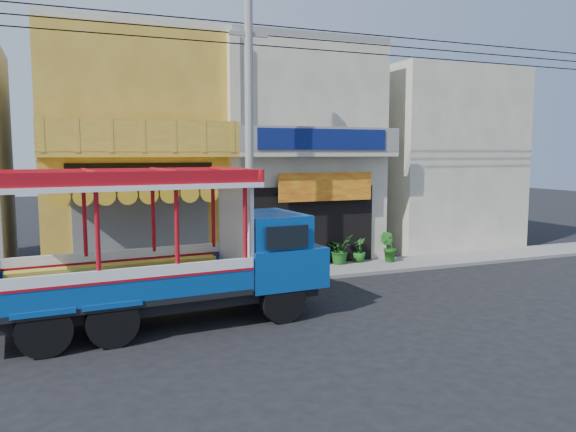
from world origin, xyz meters
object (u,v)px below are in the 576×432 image
object	(u,v)px
potted_plant_a	(339,249)
potted_plant_b	(388,247)
songthaew_truck	(184,249)
potted_plant_c	(359,250)
green_sign	(121,275)
utility_pole	(254,122)

from	to	relation	value
potted_plant_a	potted_plant_b	size ratio (longest dim) A/B	0.96
songthaew_truck	potted_plant_c	distance (m)	8.70
potted_plant_a	green_sign	bearing A→B (deg)	156.18
utility_pole	songthaew_truck	bearing A→B (deg)	-132.22
potted_plant_b	potted_plant_a	bearing A→B (deg)	38.11
potted_plant_c	potted_plant_b	bearing A→B (deg)	70.95
songthaew_truck	potted_plant_c	world-z (taller)	songthaew_truck
songthaew_truck	potted_plant_a	distance (m)	8.01
utility_pole	potted_plant_c	xyz separation A→B (m)	(4.50, 1.36, -4.47)
songthaew_truck	potted_plant_c	bearing A→B (deg)	31.50
songthaew_truck	potted_plant_c	xyz separation A→B (m)	(7.34, 4.50, -1.23)
songthaew_truck	potted_plant_b	bearing A→B (deg)	26.40
songthaew_truck	potted_plant_a	xyz separation A→B (m)	(6.53, 4.50, -1.15)
utility_pole	green_sign	world-z (taller)	utility_pole
green_sign	potted_plant_a	distance (m)	7.72
utility_pole	potted_plant_b	xyz separation A→B (m)	(5.51, 1.01, -4.37)
utility_pole	green_sign	distance (m)	6.05
green_sign	potted_plant_b	xyz separation A→B (m)	(9.50, 0.56, 0.15)
potted_plant_a	potted_plant_c	size ratio (longest dim) A/B	1.19
songthaew_truck	potted_plant_a	world-z (taller)	songthaew_truck
green_sign	potted_plant_c	size ratio (longest dim) A/B	1.07
potted_plant_a	songthaew_truck	bearing A→B (deg)	-175.99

